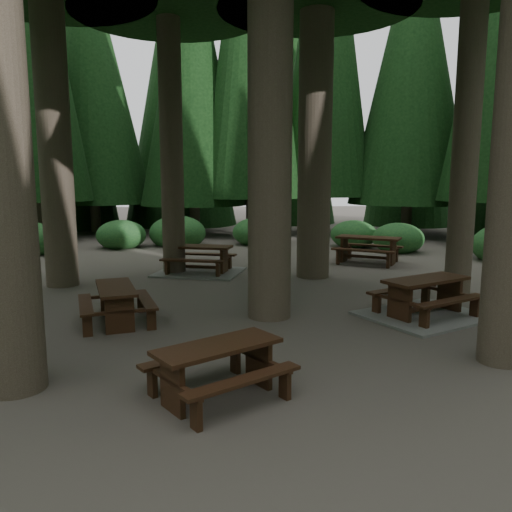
{
  "coord_description": "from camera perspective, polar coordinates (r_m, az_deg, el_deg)",
  "views": [
    {
      "loc": [
        -0.12,
        -9.34,
        2.7
      ],
      "look_at": [
        0.59,
        0.95,
        1.1
      ],
      "focal_mm": 35.0,
      "sensor_mm": 36.0,
      "label": 1
    }
  ],
  "objects": [
    {
      "name": "picnic_table_c",
      "position": [
        14.48,
        -6.48,
        -0.88
      ],
      "size": [
        2.8,
        2.52,
        0.8
      ],
      "rotation": [
        0.0,
        0.0,
        -0.28
      ],
      "color": "gray",
      "rests_on": "ground"
    },
    {
      "name": "shrub_ring",
      "position": [
        10.38,
        0.71,
        -3.98
      ],
      "size": [
        23.86,
        24.64,
        1.49
      ],
      "color": "#1C522A",
      "rests_on": "ground"
    },
    {
      "name": "picnic_table_b",
      "position": [
        9.74,
        -15.7,
        -4.74
      ],
      "size": [
        1.73,
        1.95,
        0.71
      ],
      "rotation": [
        0.0,
        0.0,
        1.86
      ],
      "color": "#361F10",
      "rests_on": "ground"
    },
    {
      "name": "picnic_table_a",
      "position": [
        10.42,
        18.76,
        -5.19
      ],
      "size": [
        2.9,
        2.72,
        0.78
      ],
      "rotation": [
        0.0,
        0.0,
        0.47
      ],
      "color": "gray",
      "rests_on": "ground"
    },
    {
      "name": "ground",
      "position": [
        9.73,
        -3.11,
        -7.31
      ],
      "size": [
        80.0,
        80.0,
        0.0
      ],
      "primitive_type": "plane",
      "color": "#564F46",
      "rests_on": "ground"
    },
    {
      "name": "picnic_table_e",
      "position": [
        6.31,
        -4.36,
        -12.02
      ],
      "size": [
        2.03,
        1.95,
        0.69
      ],
      "rotation": [
        0.0,
        0.0,
        0.59
      ],
      "color": "#361F10",
      "rests_on": "ground"
    },
    {
      "name": "picnic_table_d",
      "position": [
        16.48,
        12.69,
        1.17
      ],
      "size": [
        2.51,
        2.37,
        0.86
      ],
      "rotation": [
        0.0,
        0.0,
        -0.53
      ],
      "color": "#361F10",
      "rests_on": "ground"
    }
  ]
}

